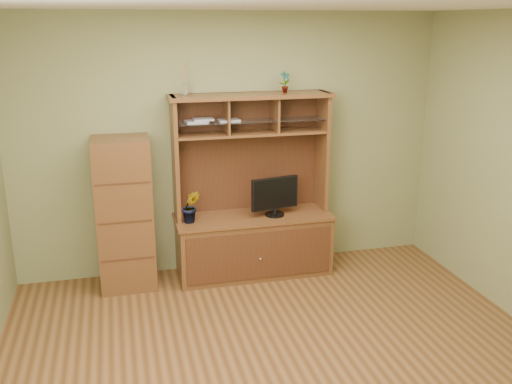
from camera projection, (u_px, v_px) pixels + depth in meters
name	position (u px, v px, depth m)	size (l,w,h in m)	color
room	(286.00, 201.00, 4.13)	(4.54, 4.04, 2.74)	#4E3016
media_hutch	(253.00, 226.00, 6.01)	(1.66, 0.61, 1.90)	#462814
monitor	(275.00, 196.00, 5.88)	(0.51, 0.20, 0.41)	black
orchid_plant	(191.00, 207.00, 5.69)	(0.18, 0.15, 0.33)	#2D5E20
top_plant	(285.00, 82.00, 5.73)	(0.11, 0.08, 0.22)	#3C6824
reed_diffuser	(184.00, 83.00, 5.49)	(0.06, 0.06, 0.32)	silver
magazines	(209.00, 120.00, 5.66)	(0.55, 0.19, 0.04)	#A7A7AC
side_cabinet	(125.00, 214.00, 5.64)	(0.55, 0.50, 1.53)	#462814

